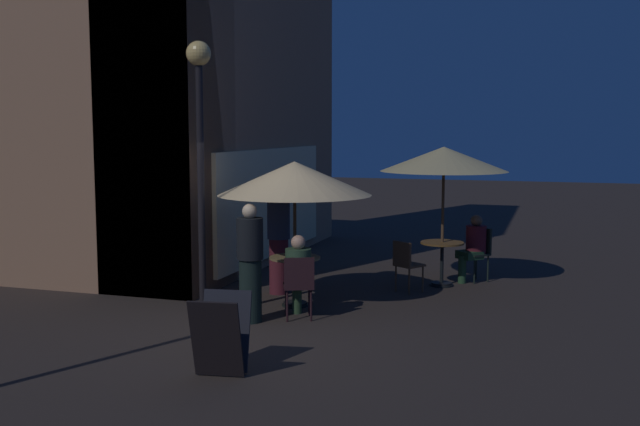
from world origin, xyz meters
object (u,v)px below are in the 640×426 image
object	(u,v)px
patio_umbrella_0	(444,160)
patron_seated_0	(474,244)
patron_standing_3	(250,263)
cafe_chair_0	(480,249)
patron_seated_1	(298,270)
cafe_chair_2	(299,282)
street_lamp_near_corner	(200,118)
cafe_chair_1	(406,261)
patron_standing_2	(279,239)
patio_umbrella_1	(295,179)
cafe_table_0	(442,254)
menu_sandwich_board	(221,335)
cafe_table_1	(295,269)

from	to	relation	value
patio_umbrella_0	patron_seated_0	bearing A→B (deg)	-42.94
patron_standing_3	cafe_chair_0	bearing A→B (deg)	-72.77
patron_seated_1	patron_standing_3	world-z (taller)	patron_standing_3
cafe_chair_2	patio_umbrella_0	bearing A→B (deg)	-51.63
street_lamp_near_corner	patron_seated_0	distance (m)	5.46
cafe_chair_1	patron_standing_2	bearing A→B (deg)	142.94
street_lamp_near_corner	patron_standing_2	distance (m)	2.65
patron_seated_0	patron_seated_1	bearing A→B (deg)	10.47
patio_umbrella_1	patron_standing_3	distance (m)	1.57
cafe_table_0	cafe_chair_2	xyz separation A→B (m)	(-2.92, 1.57, -0.00)
cafe_table_0	cafe_chair_0	world-z (taller)	cafe_chair_0
patio_umbrella_1	street_lamp_near_corner	bearing A→B (deg)	133.83
patron_seated_0	patron_standing_2	xyz separation A→B (m)	(-1.92, 2.93, 0.22)
street_lamp_near_corner	cafe_chair_2	distance (m)	2.68
patron_seated_0	patron_standing_3	distance (m)	4.58
menu_sandwich_board	cafe_table_1	xyz separation A→B (m)	(3.26, 0.31, 0.11)
patio_umbrella_0	cafe_chair_2	size ratio (longest dim) A/B	2.62
cafe_chair_1	patron_seated_1	world-z (taller)	patron_seated_1
cafe_chair_0	patio_umbrella_1	bearing A→B (deg)	0.92
cafe_table_1	patio_umbrella_1	distance (m)	1.38
patio_umbrella_0	cafe_chair_2	bearing A→B (deg)	151.75
patron_standing_2	cafe_table_1	bearing A→B (deg)	113.28
cafe_chair_0	cafe_chair_1	bearing A→B (deg)	4.69
cafe_table_0	patron_standing_2	size ratio (longest dim) A/B	0.43
cafe_table_0	patio_umbrella_1	size ratio (longest dim) A/B	0.33
cafe_chair_0	patron_standing_3	size ratio (longest dim) A/B	0.57
cafe_chair_2	patron_seated_0	size ratio (longest dim) A/B	0.77
patron_standing_2	patron_standing_3	xyz separation A→B (m)	(-1.80, -0.27, -0.07)
cafe_chair_0	cafe_chair_1	world-z (taller)	cafe_chair_0
cafe_chair_2	menu_sandwich_board	bearing A→B (deg)	156.01
street_lamp_near_corner	menu_sandwich_board	bearing A→B (deg)	-148.92
menu_sandwich_board	patron_seated_0	bearing A→B (deg)	-28.09
menu_sandwich_board	patron_seated_0	size ratio (longest dim) A/B	0.74
cafe_chair_2	cafe_chair_1	bearing A→B (deg)	-49.70
patio_umbrella_0	patron_seated_0	xyz separation A→B (m)	(0.51, -0.47, -1.49)
cafe_table_0	patron_standing_3	size ratio (longest dim) A/B	0.46
cafe_table_0	cafe_chair_2	bearing A→B (deg)	151.75
patron_seated_1	cafe_chair_0	bearing A→B (deg)	-56.20
cafe_table_1	patio_umbrella_1	xyz separation A→B (m)	(0.00, 0.00, 1.38)
cafe_chair_1	patron_seated_0	world-z (taller)	patron_seated_0
street_lamp_near_corner	patio_umbrella_0	bearing A→B (deg)	-43.24
street_lamp_near_corner	patio_umbrella_1	xyz separation A→B (m)	(1.00, -1.05, -0.89)
street_lamp_near_corner	cafe_chair_2	bearing A→B (deg)	-80.94
patron_seated_0	patron_standing_2	distance (m)	3.51
patron_standing_2	patio_umbrella_0	bearing A→B (deg)	-163.52
street_lamp_near_corner	cafe_chair_0	world-z (taller)	street_lamp_near_corner
cafe_table_1	cafe_chair_0	distance (m)	3.70
street_lamp_near_corner	menu_sandwich_board	xyz separation A→B (m)	(-2.25, -1.36, -2.38)
patron_standing_2	cafe_chair_0	bearing A→B (deg)	-159.62
patron_seated_1	patron_standing_3	bearing A→B (deg)	103.54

